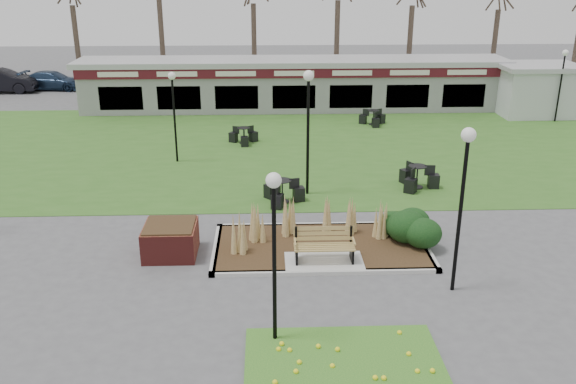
{
  "coord_description": "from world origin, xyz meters",
  "views": [
    {
      "loc": [
        -1.59,
        -15.18,
        7.97
      ],
      "look_at": [
        -0.95,
        2.0,
        1.52
      ],
      "focal_mm": 38.0,
      "sensor_mm": 36.0,
      "label": 1
    }
  ],
  "objects_px": {
    "lamp_post_mid_right": "(308,106)",
    "car_blue": "(53,81)",
    "park_bench": "(324,245)",
    "car_black": "(2,81)",
    "bistro_set_c": "(244,138)",
    "brick_planter": "(171,239)",
    "bistro_set_a": "(282,195)",
    "bistro_set_d": "(373,120)",
    "bistro_set_b": "(417,180)",
    "lamp_post_near_right": "(464,175)",
    "lamp_post_far_right": "(563,70)",
    "service_hut": "(537,89)",
    "lamp_post_near_left": "(274,222)",
    "lamp_post_far_left": "(173,97)",
    "food_pavilion": "(293,84)"
  },
  "relations": [
    {
      "from": "brick_planter",
      "to": "lamp_post_near_left",
      "type": "relative_size",
      "value": 0.37
    },
    {
      "from": "brick_planter",
      "to": "lamp_post_far_right",
      "type": "relative_size",
      "value": 0.39
    },
    {
      "from": "bistro_set_c",
      "to": "food_pavilion",
      "type": "bearing_deg",
      "value": 70.0
    },
    {
      "from": "park_bench",
      "to": "car_blue",
      "type": "height_order",
      "value": "car_blue"
    },
    {
      "from": "car_black",
      "to": "bistro_set_c",
      "type": "bearing_deg",
      "value": -129.41
    },
    {
      "from": "lamp_post_near_right",
      "to": "lamp_post_far_right",
      "type": "xyz_separation_m",
      "value": [
        10.78,
        17.71,
        -0.39
      ]
    },
    {
      "from": "park_bench",
      "to": "bistro_set_c",
      "type": "distance_m",
      "value": 12.73
    },
    {
      "from": "brick_planter",
      "to": "car_black",
      "type": "distance_m",
      "value": 28.57
    },
    {
      "from": "brick_planter",
      "to": "car_black",
      "type": "bearing_deg",
      "value": 120.62
    },
    {
      "from": "lamp_post_mid_right",
      "to": "bistro_set_d",
      "type": "bearing_deg",
      "value": 67.73
    },
    {
      "from": "food_pavilion",
      "to": "lamp_post_mid_right",
      "type": "bearing_deg",
      "value": -90.38
    },
    {
      "from": "car_blue",
      "to": "lamp_post_far_left",
      "type": "bearing_deg",
      "value": -141.44
    },
    {
      "from": "park_bench",
      "to": "lamp_post_near_right",
      "type": "distance_m",
      "value": 4.43
    },
    {
      "from": "brick_planter",
      "to": "food_pavilion",
      "type": "bearing_deg",
      "value": 76.94
    },
    {
      "from": "service_hut",
      "to": "lamp_post_near_left",
      "type": "bearing_deg",
      "value": -124.81
    },
    {
      "from": "lamp_post_far_left",
      "to": "car_black",
      "type": "xyz_separation_m",
      "value": [
        -13.54,
        15.63,
        -2.03
      ]
    },
    {
      "from": "bistro_set_a",
      "to": "service_hut",
      "type": "bearing_deg",
      "value": 41.8
    },
    {
      "from": "lamp_post_near_left",
      "to": "bistro_set_b",
      "type": "bearing_deg",
      "value": 60.61
    },
    {
      "from": "lamp_post_mid_right",
      "to": "bistro_set_b",
      "type": "height_order",
      "value": "lamp_post_mid_right"
    },
    {
      "from": "car_blue",
      "to": "lamp_post_far_right",
      "type": "bearing_deg",
      "value": -102.57
    },
    {
      "from": "bistro_set_b",
      "to": "car_blue",
      "type": "distance_m",
      "value": 28.36
    },
    {
      "from": "park_bench",
      "to": "bistro_set_a",
      "type": "bearing_deg",
      "value": 102.34
    },
    {
      "from": "service_hut",
      "to": "bistro_set_b",
      "type": "distance_m",
      "value": 15.04
    },
    {
      "from": "lamp_post_far_left",
      "to": "bistro_set_d",
      "type": "relative_size",
      "value": 2.65
    },
    {
      "from": "lamp_post_mid_right",
      "to": "car_blue",
      "type": "xyz_separation_m",
      "value": [
        -15.82,
        20.59,
        -2.7
      ]
    },
    {
      "from": "car_blue",
      "to": "brick_planter",
      "type": "bearing_deg",
      "value": -149.59
    },
    {
      "from": "brick_planter",
      "to": "bistro_set_b",
      "type": "xyz_separation_m",
      "value": [
        8.49,
        5.32,
        -0.17
      ]
    },
    {
      "from": "brick_planter",
      "to": "lamp_post_near_right",
      "type": "relative_size",
      "value": 0.34
    },
    {
      "from": "lamp_post_far_right",
      "to": "bistro_set_d",
      "type": "xyz_separation_m",
      "value": [
        -9.93,
        -0.36,
        -2.51
      ]
    },
    {
      "from": "lamp_post_near_left",
      "to": "bistro_set_d",
      "type": "relative_size",
      "value": 2.77
    },
    {
      "from": "lamp_post_near_left",
      "to": "car_black",
      "type": "xyz_separation_m",
      "value": [
        -17.51,
        29.08,
        -2.15
      ]
    },
    {
      "from": "park_bench",
      "to": "car_black",
      "type": "bearing_deg",
      "value": 126.8
    },
    {
      "from": "lamp_post_mid_right",
      "to": "bistro_set_a",
      "type": "bearing_deg",
      "value": -138.58
    },
    {
      "from": "lamp_post_far_left",
      "to": "bistro_set_d",
      "type": "xyz_separation_m",
      "value": [
        9.48,
        6.04,
        -2.52
      ]
    },
    {
      "from": "lamp_post_near_right",
      "to": "brick_planter",
      "type": "bearing_deg",
      "value": 162.79
    },
    {
      "from": "bistro_set_a",
      "to": "bistro_set_d",
      "type": "xyz_separation_m",
      "value": [
        5.11,
        10.99,
        -0.02
      ]
    },
    {
      "from": "lamp_post_far_left",
      "to": "bistro_set_c",
      "type": "relative_size",
      "value": 2.72
    },
    {
      "from": "lamp_post_near_left",
      "to": "lamp_post_near_right",
      "type": "height_order",
      "value": "lamp_post_near_right"
    },
    {
      "from": "brick_planter",
      "to": "lamp_post_far_right",
      "type": "distance_m",
      "value": 24.07
    },
    {
      "from": "service_hut",
      "to": "lamp_post_far_left",
      "type": "height_order",
      "value": "lamp_post_far_left"
    },
    {
      "from": "lamp_post_near_right",
      "to": "lamp_post_mid_right",
      "type": "relative_size",
      "value": 0.96
    },
    {
      "from": "service_hut",
      "to": "lamp_post_far_right",
      "type": "bearing_deg",
      "value": -73.15
    },
    {
      "from": "park_bench",
      "to": "service_hut",
      "type": "bearing_deg",
      "value": 52.75
    },
    {
      "from": "bistro_set_d",
      "to": "car_black",
      "type": "height_order",
      "value": "car_black"
    },
    {
      "from": "service_hut",
      "to": "bistro_set_b",
      "type": "xyz_separation_m",
      "value": [
        -9.41,
        -11.68,
        -1.14
      ]
    },
    {
      "from": "bistro_set_d",
      "to": "car_black",
      "type": "xyz_separation_m",
      "value": [
        -23.02,
        9.59,
        0.49
      ]
    },
    {
      "from": "lamp_post_near_left",
      "to": "lamp_post_far_left",
      "type": "distance_m",
      "value": 14.03
    },
    {
      "from": "food_pavilion",
      "to": "bistro_set_c",
      "type": "distance_m",
      "value": 7.82
    },
    {
      "from": "service_hut",
      "to": "lamp_post_far_left",
      "type": "bearing_deg",
      "value": -156.96
    },
    {
      "from": "lamp_post_far_right",
      "to": "brick_planter",
      "type": "bearing_deg",
      "value": -140.16
    }
  ]
}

